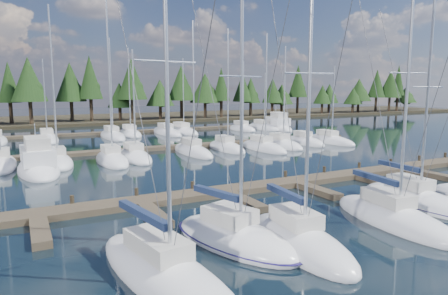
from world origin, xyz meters
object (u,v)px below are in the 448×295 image
main_dock (298,184)px  front_sailboat_2 (299,241)px  motor_yacht_right (278,126)px  front_sailboat_0 (164,273)px  motor_yacht_left (38,165)px  front_sailboat_3 (392,217)px  front_sailboat_4 (414,200)px  front_sailboat_1 (235,238)px

main_dock → front_sailboat_2: bearing=-127.5°
front_sailboat_2 → motor_yacht_right: bearing=56.1°
front_sailboat_0 → motor_yacht_right: front_sailboat_0 is taller
motor_yacht_left → main_dock: bearing=-41.2°
front_sailboat_2 → motor_yacht_left: bearing=112.2°
front_sailboat_0 → motor_yacht_right: bearing=50.8°
front_sailboat_3 → motor_yacht_left: size_ratio=1.42×
main_dock → front_sailboat_4: bearing=-62.5°
front_sailboat_2 → motor_yacht_left: (-10.05, 24.57, 0.26)m
front_sailboat_1 → motor_yacht_right: (33.19, 43.94, 0.27)m
front_sailboat_1 → main_dock: bearing=38.2°
main_dock → front_sailboat_0: front_sailboat_0 is taller
main_dock → front_sailboat_4: front_sailboat_4 is taller
front_sailboat_3 → front_sailboat_4: size_ratio=1.09×
motor_yacht_right → front_sailboat_4: bearing=-114.4°
front_sailboat_3 → motor_yacht_right: size_ratio=1.38×
front_sailboat_3 → front_sailboat_1: bearing=171.5°
front_sailboat_0 → front_sailboat_3: 13.46m
front_sailboat_0 → motor_yacht_right: 59.28m
front_sailboat_0 → motor_yacht_right: size_ratio=1.40×
front_sailboat_1 → motor_yacht_left: (-7.55, 22.81, 0.27)m
front_sailboat_1 → motor_yacht_right: front_sailboat_1 is taller
front_sailboat_0 → front_sailboat_1: bearing=25.4°
front_sailboat_4 → motor_yacht_right: size_ratio=1.26×
front_sailboat_2 → motor_yacht_right: front_sailboat_2 is taller
motor_yacht_right → main_dock: bearing=-122.9°
front_sailboat_2 → motor_yacht_left: front_sailboat_2 is taller
front_sailboat_0 → front_sailboat_4: 17.90m
front_sailboat_0 → front_sailboat_1: size_ratio=1.05×
front_sailboat_3 → front_sailboat_4: bearing=23.7°
main_dock → front_sailboat_1: front_sailboat_1 is taller
front_sailboat_1 → front_sailboat_3: (9.21, -1.38, 0.01)m
front_sailboat_1 → front_sailboat_0: bearing=-154.6°
main_dock → motor_yacht_right: size_ratio=4.09×
front_sailboat_3 → motor_yacht_left: front_sailboat_3 is taller
main_dock → motor_yacht_left: bearing=138.8°
front_sailboat_0 → front_sailboat_1: front_sailboat_0 is taller
front_sailboat_0 → front_sailboat_2: (6.74, 0.26, 0.01)m
front_sailboat_2 → front_sailboat_3: size_ratio=0.98×
front_sailboat_3 → motor_yacht_right: 51.28m
main_dock → front_sailboat_2: 11.90m
motor_yacht_left → motor_yacht_right: motor_yacht_left is taller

